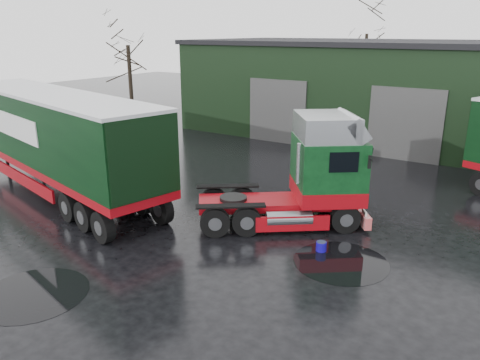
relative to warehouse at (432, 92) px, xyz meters
name	(u,v)px	position (x,y,z in m)	size (l,w,h in m)	color
ground	(232,240)	(-2.00, -20.00, -3.16)	(100.00, 100.00, 0.00)	black
warehouse	(432,92)	(0.00, 0.00, 0.00)	(32.40, 12.40, 6.30)	black
hero_tractor	(277,170)	(-1.50, -17.78, -1.08)	(2.83, 6.68, 4.15)	#0B3515
trailer_left	(56,143)	(-11.28, -20.00, -0.92)	(2.95, 14.41, 4.48)	silver
wash_bucket	(321,246)	(0.92, -19.06, -3.00)	(0.34, 0.34, 0.32)	#12079A
tree_left	(130,70)	(-19.00, -8.00, 1.09)	(4.40, 4.40, 8.50)	black
tree_back_a	(365,56)	(-8.00, 10.00, 1.59)	(4.40, 4.40, 9.50)	black
puddle_0	(34,294)	(-4.62, -25.88, -3.15)	(2.97, 2.97, 0.01)	black
puddle_1	(341,262)	(1.77, -19.45, -3.15)	(2.99, 2.99, 0.01)	black
puddle_2	(119,189)	(-9.43, -18.32, -3.15)	(4.55, 4.55, 0.01)	black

